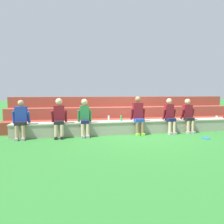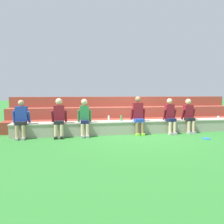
# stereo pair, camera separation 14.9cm
# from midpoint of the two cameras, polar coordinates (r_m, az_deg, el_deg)

# --- Properties ---
(ground_plane) EXTENTS (80.00, 80.00, 0.00)m
(ground_plane) POSITION_cam_midpoint_polar(r_m,az_deg,el_deg) (7.78, 7.90, -6.13)
(ground_plane) COLOR #2D752D
(stone_seating_wall) EXTENTS (9.04, 0.61, 0.48)m
(stone_seating_wall) POSITION_cam_midpoint_polar(r_m,az_deg,el_deg) (8.00, 7.30, -3.95)
(stone_seating_wall) COLOR #A8A08E
(stone_seating_wall) RESTS_ON ground
(brick_bleachers) EXTENTS (10.12, 2.05, 1.36)m
(brick_bleachers) POSITION_cam_midpoint_polar(r_m,az_deg,el_deg) (9.58, 4.29, -0.78)
(brick_bleachers) COLOR maroon
(brick_bleachers) RESTS_ON ground
(person_far_left) EXTENTS (0.55, 0.50, 1.30)m
(person_far_left) POSITION_cam_midpoint_polar(r_m,az_deg,el_deg) (7.50, -23.24, -1.60)
(person_far_left) COLOR tan
(person_far_left) RESTS_ON ground
(person_left_of_center) EXTENTS (0.53, 0.59, 1.35)m
(person_left_of_center) POSITION_cam_midpoint_polar(r_m,az_deg,el_deg) (7.32, -13.84, -1.20)
(person_left_of_center) COLOR beige
(person_left_of_center) RESTS_ON ground
(person_center) EXTENTS (0.49, 0.55, 1.32)m
(person_center) POSITION_cam_midpoint_polar(r_m,az_deg,el_deg) (7.30, -7.00, -1.27)
(person_center) COLOR beige
(person_center) RESTS_ON ground
(person_right_of_center) EXTENTS (0.55, 0.55, 1.40)m
(person_right_of_center) POSITION_cam_midpoint_polar(r_m,az_deg,el_deg) (7.69, 7.81, -0.65)
(person_right_of_center) COLOR #996B4C
(person_right_of_center) RESTS_ON ground
(person_far_right) EXTENTS (0.50, 0.53, 1.33)m
(person_far_right) POSITION_cam_midpoint_polar(r_m,az_deg,el_deg) (8.09, 16.25, -0.88)
(person_far_right) COLOR beige
(person_far_right) RESTS_ON ground
(person_rightmost_edge) EXTENTS (0.52, 0.51, 1.31)m
(person_rightmost_edge) POSITION_cam_midpoint_polar(r_m,az_deg,el_deg) (8.51, 20.90, -0.68)
(person_rightmost_edge) COLOR #DBAD89
(person_rightmost_edge) RESTS_ON ground
(water_bottle_near_left) EXTENTS (0.08, 0.08, 0.24)m
(water_bottle_near_left) POSITION_cam_midpoint_polar(r_m,az_deg,el_deg) (7.85, 3.16, -1.62)
(water_bottle_near_left) COLOR green
(water_bottle_near_left) RESTS_ON stone_seating_wall
(water_bottle_mid_left) EXTENTS (0.07, 0.07, 0.25)m
(water_bottle_mid_left) POSITION_cam_midpoint_polar(r_m,az_deg,el_deg) (7.65, -0.34, -1.75)
(water_bottle_mid_left) COLOR silver
(water_bottle_mid_left) RESTS_ON stone_seating_wall
(plastic_cup_middle) EXTENTS (0.08, 0.08, 0.12)m
(plastic_cup_middle) POSITION_cam_midpoint_polar(r_m,az_deg,el_deg) (9.54, 27.65, -1.32)
(plastic_cup_middle) COLOR white
(plastic_cup_middle) RESTS_ON stone_seating_wall
(frisbee) EXTENTS (0.28, 0.28, 0.02)m
(frisbee) POSITION_cam_midpoint_polar(r_m,az_deg,el_deg) (7.67, 25.04, -6.66)
(frisbee) COLOR blue
(frisbee) RESTS_ON ground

